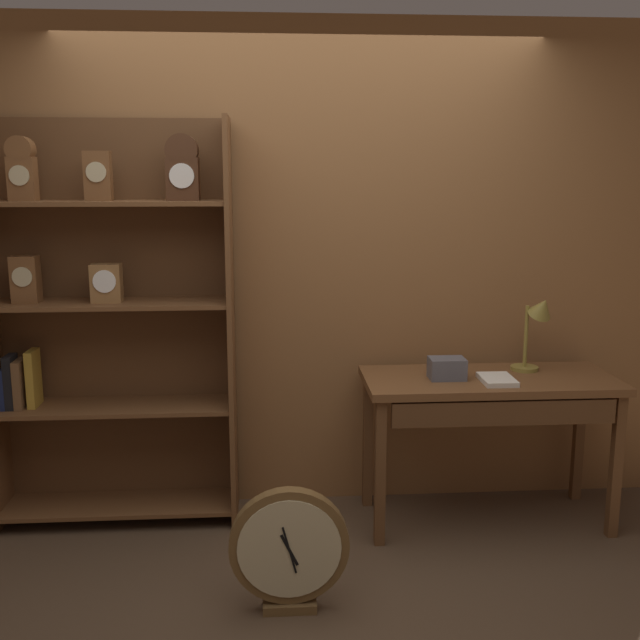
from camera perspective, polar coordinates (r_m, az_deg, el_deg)
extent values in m
plane|color=#4C3826|center=(3.24, -0.10, -22.66)|extent=(10.00, 10.00, 0.00)
cube|color=brown|center=(4.00, -1.36, 3.89)|extent=(4.80, 0.05, 2.60)
cube|color=brown|center=(3.81, -6.85, -0.48)|extent=(0.03, 0.34, 2.08)
cube|color=brown|center=(4.05, -15.35, -0.13)|extent=(1.24, 0.01, 2.08)
cube|color=brown|center=(4.19, -15.10, -13.54)|extent=(1.19, 0.32, 0.02)
cube|color=brown|center=(3.99, -15.49, -6.46)|extent=(1.19, 0.32, 0.02)
cube|color=brown|center=(3.87, -15.91, 1.22)|extent=(1.19, 0.32, 0.02)
cube|color=brown|center=(3.82, -16.31, 8.62)|extent=(1.19, 0.32, 0.02)
cube|color=brown|center=(3.91, -21.89, 10.03)|extent=(0.13, 0.09, 0.21)
cylinder|color=brown|center=(3.91, -22.04, 12.07)|extent=(0.13, 0.09, 0.13)
cylinder|color=#C6B78C|center=(3.87, -22.13, 10.25)|extent=(0.10, 0.01, 0.10)
cube|color=brown|center=(3.95, -21.68, 2.93)|extent=(0.13, 0.10, 0.23)
cylinder|color=#C6B78C|center=(3.90, -21.93, 3.09)|extent=(0.10, 0.01, 0.10)
cube|color=brown|center=(3.81, -16.69, 10.55)|extent=(0.13, 0.08, 0.24)
cylinder|color=#C6B78C|center=(3.77, -16.84, 10.83)|extent=(0.10, 0.01, 0.10)
cube|color=olive|center=(3.83, -16.09, 2.74)|extent=(0.15, 0.09, 0.19)
cylinder|color=white|center=(3.78, -16.25, 2.86)|extent=(0.11, 0.01, 0.11)
cube|color=#472816|center=(3.74, -10.49, 10.59)|extent=(0.16, 0.10, 0.21)
cylinder|color=#472816|center=(3.74, -10.57, 12.71)|extent=(0.16, 0.10, 0.16)
cylinder|color=white|center=(3.69, -10.59, 10.84)|extent=(0.12, 0.01, 0.12)
cube|color=#19234C|center=(4.11, -23.00, -4.78)|extent=(0.02, 0.15, 0.21)
cube|color=black|center=(4.07, -22.65, -4.41)|extent=(0.04, 0.12, 0.27)
cube|color=brown|center=(4.07, -22.00, -4.54)|extent=(0.04, 0.15, 0.25)
cube|color=#B78C2D|center=(4.07, -21.16, -4.19)|extent=(0.04, 0.15, 0.29)
cube|color=brown|center=(3.91, 12.89, -4.56)|extent=(1.29, 0.55, 0.04)
cube|color=brown|center=(3.70, 4.64, -11.66)|extent=(0.05, 0.05, 0.75)
cube|color=brown|center=(4.04, 21.80, -10.42)|extent=(0.05, 0.05, 0.75)
cube|color=brown|center=(4.12, 3.69, -9.24)|extent=(0.05, 0.05, 0.75)
cube|color=brown|center=(4.43, 19.26, -8.37)|extent=(0.05, 0.05, 0.75)
cube|color=#55351C|center=(3.70, 13.98, -6.95)|extent=(1.09, 0.03, 0.12)
cylinder|color=olive|center=(4.08, 15.43, -3.59)|extent=(0.14, 0.14, 0.02)
cylinder|color=olive|center=(4.04, 15.55, -1.21)|extent=(0.02, 0.02, 0.33)
cone|color=olive|center=(3.98, 16.73, 0.95)|extent=(0.16, 0.18, 0.15)
cube|color=#595960|center=(3.81, 9.73, -3.69)|extent=(0.18, 0.13, 0.11)
cube|color=silver|center=(3.81, 13.46, -4.48)|extent=(0.16, 0.22, 0.02)
cube|color=brown|center=(3.35, -2.35, -21.02)|extent=(0.23, 0.11, 0.04)
cylinder|color=brown|center=(3.22, -2.39, -16.94)|extent=(0.50, 0.06, 0.50)
cylinder|color=#C6B78C|center=(3.19, -2.37, -17.23)|extent=(0.43, 0.01, 0.43)
cube|color=black|center=(3.18, -2.37, -17.26)|extent=(0.08, 0.01, 0.14)
cube|color=black|center=(3.18, -2.36, -17.27)|extent=(0.06, 0.01, 0.21)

